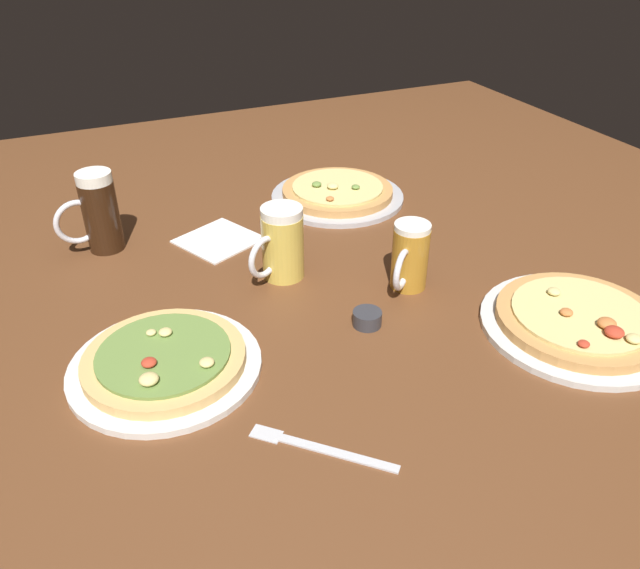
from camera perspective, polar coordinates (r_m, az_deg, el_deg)
The scene contains 10 objects.
ground_plane at distance 1.22m, azimuth 0.00°, elevation -1.39°, with size 2.40×2.40×0.03m, color brown.
pizza_plate_near at distance 1.05m, azimuth -13.93°, elevation -6.83°, with size 0.31×0.31×0.05m.
pizza_plate_far at distance 1.58m, azimuth 1.59°, elevation 8.30°, with size 0.33×0.33×0.05m.
pizza_plate_side at distance 1.19m, azimuth 22.47°, elevation -3.11°, with size 0.34×0.34×0.05m.
beer_mug_dark at distance 1.23m, azimuth -3.54°, elevation 3.72°, with size 0.13×0.09×0.15m.
beer_mug_amber at distance 1.21m, azimuth 8.13°, elevation 2.48°, with size 0.11×0.10×0.13m.
beer_mug_pale at distance 1.40m, azimuth -19.53°, elevation 6.17°, with size 0.13×0.07×0.17m.
ramekin_sauce at distance 1.12m, azimuth 4.31°, elevation -3.08°, with size 0.05×0.05×0.03m, color #333338.
napkin_folded at distance 1.41m, azimuth -9.21°, elevation 4.09°, with size 0.15×0.15×0.01m, color white.
fork_left at distance 0.90m, azimuth -0.08°, elevation -14.60°, with size 0.17×0.16×0.01m.
Camera 1 is at (-0.41, -0.92, 0.66)m, focal length 35.18 mm.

